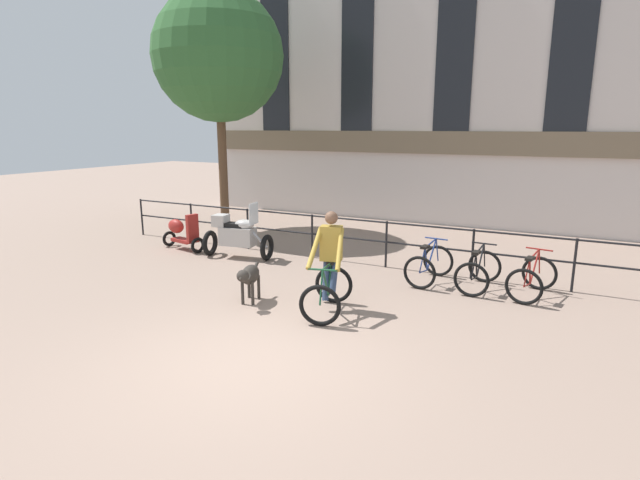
{
  "coord_description": "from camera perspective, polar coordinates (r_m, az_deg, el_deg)",
  "views": [
    {
      "loc": [
        3.68,
        -5.05,
        3.07
      ],
      "look_at": [
        -0.44,
        2.86,
        1.05
      ],
      "focal_mm": 28.0,
      "sensor_mm": 36.0,
      "label": 1
    }
  ],
  "objects": [
    {
      "name": "parked_bicycle_near_lamp",
      "position": [
        10.29,
        12.37,
        -2.83
      ],
      "size": [
        0.75,
        1.16,
        0.86
      ],
      "rotation": [
        0.0,
        0.0,
        3.06
      ],
      "color": "black",
      "rests_on": "ground_plane"
    },
    {
      "name": "building_facade",
      "position": [
        16.58,
        15.38,
        19.39
      ],
      "size": [
        18.0,
        0.72,
        10.26
      ],
      "color": "beige",
      "rests_on": "ground_plane"
    },
    {
      "name": "ground_plane",
      "position": [
        6.96,
        -7.88,
        -13.54
      ],
      "size": [
        60.0,
        60.0,
        0.0
      ],
      "primitive_type": "plane",
      "color": "gray"
    },
    {
      "name": "parked_motorcycle",
      "position": [
        12.05,
        -9.46,
        0.58
      ],
      "size": [
        1.71,
        0.88,
        1.35
      ],
      "rotation": [
        0.0,
        0.0,
        1.73
      ],
      "color": "black",
      "rests_on": "ground_plane"
    },
    {
      "name": "tree_canalside_left",
      "position": [
        15.44,
        -11.55,
        19.88
      ],
      "size": [
        3.73,
        3.73,
        6.93
      ],
      "color": "brown",
      "rests_on": "ground_plane"
    },
    {
      "name": "cyclist_with_bike",
      "position": [
        8.39,
        1.04,
        -3.2
      ],
      "size": [
        0.95,
        1.3,
        1.7
      ],
      "rotation": [
        0.0,
        0.0,
        0.25
      ],
      "color": "black",
      "rests_on": "ground_plane"
    },
    {
      "name": "parked_bicycle_mid_right",
      "position": [
        9.99,
        23.06,
        -4.04
      ],
      "size": [
        0.84,
        1.2,
        0.86
      ],
      "rotation": [
        0.0,
        0.0,
        2.97
      ],
      "color": "black",
      "rests_on": "ground_plane"
    },
    {
      "name": "parked_bicycle_mid_left",
      "position": [
        10.09,
        17.64,
        -3.44
      ],
      "size": [
        0.72,
        1.15,
        0.86
      ],
      "rotation": [
        0.0,
        0.0,
        3.09
      ],
      "color": "black",
      "rests_on": "ground_plane"
    },
    {
      "name": "parked_scooter",
      "position": [
        13.23,
        -15.55,
        0.92
      ],
      "size": [
        1.33,
        0.65,
        0.96
      ],
      "rotation": [
        0.0,
        0.0,
        1.37
      ],
      "color": "black",
      "rests_on": "ground_plane"
    },
    {
      "name": "canal_railing",
      "position": [
        11.14,
        7.6,
        0.42
      ],
      "size": [
        15.05,
        0.05,
        1.05
      ],
      "color": "black",
      "rests_on": "ground_plane"
    },
    {
      "name": "dog",
      "position": [
        8.95,
        -8.11,
        -4.08
      ],
      "size": [
        0.45,
        0.98,
        0.7
      ],
      "rotation": [
        0.0,
        0.0,
        0.3
      ],
      "color": "#332D28",
      "rests_on": "ground_plane"
    }
  ]
}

